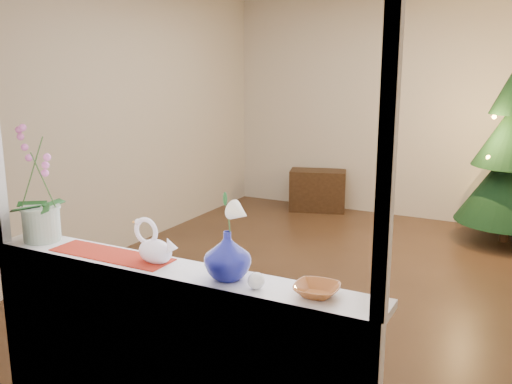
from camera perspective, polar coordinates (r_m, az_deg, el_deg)
ground at (r=5.19m, az=7.53°, el=-8.82°), size 5.00×5.00×0.00m
wall_back at (r=7.24m, az=14.78°, el=8.09°), size 4.50×0.10×2.70m
wall_front at (r=2.66m, az=-10.53°, el=0.45°), size 4.50×0.10×2.70m
wall_left at (r=5.99m, az=-12.87°, el=7.24°), size 0.10×5.00×2.70m
window_apron at (r=3.02m, az=-9.30°, el=-16.51°), size 2.20×0.08×0.88m
windowsill at (r=2.89m, az=-8.56°, el=-7.79°), size 2.20×0.26×0.04m
window_frame at (r=2.63m, az=-10.44°, el=8.03°), size 2.22×0.06×1.60m
runner at (r=3.11m, az=-14.29°, el=-6.09°), size 0.70×0.20×0.01m
orchid_pot at (r=3.40m, az=-20.97°, el=0.73°), size 0.27×0.27×0.65m
swan at (r=2.92m, az=-10.07°, el=-4.97°), size 0.28×0.21×0.22m
blue_vase at (r=2.67m, az=-2.87°, el=-5.98°), size 0.31×0.31×0.26m
lily at (r=2.60m, az=-2.93°, el=-1.15°), size 0.15×0.08×0.20m
paperweight at (r=2.58m, az=0.02°, el=-8.87°), size 0.09×0.09×0.08m
amber_dish at (r=2.53m, az=6.09°, el=-9.80°), size 0.19×0.19×0.04m
side_table at (r=7.47m, az=6.18°, el=0.16°), size 0.79×0.56×0.53m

